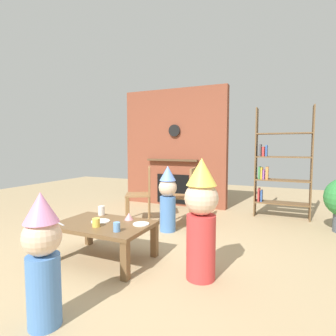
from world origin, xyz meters
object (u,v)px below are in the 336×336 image
bookshelf (278,167)px  paper_cup_near_left (101,211)px  birthday_cake_slice (129,216)px  paper_cup_near_right (96,223)px  dining_chair_middle (187,193)px  dining_chair_left (144,190)px  paper_cup_center (117,227)px  child_with_cone_hat (43,256)px  coffee_table (104,229)px  paper_plate_rear (101,221)px  child_by_the_chairs (168,197)px  child_in_pink (201,216)px  paper_plate_front (141,224)px

bookshelf → paper_cup_near_left: bookshelf is taller
bookshelf → birthday_cake_slice: bearing=-121.0°
paper_cup_near_right → dining_chair_middle: (0.36, 1.75, 0.06)m
birthday_cake_slice → dining_chair_left: dining_chair_left is taller
birthday_cake_slice → dining_chair_left: size_ratio=0.11×
paper_cup_center → birthday_cake_slice: 0.43m
paper_cup_near_right → child_with_cone_hat: child_with_cone_hat is taller
bookshelf → dining_chair_left: (-2.01, -1.16, -0.37)m
coffee_table → paper_cup_near_right: (0.01, -0.14, 0.11)m
coffee_table → paper_cup_center: paper_cup_center is taller
paper_plate_rear → child_by_the_chairs: child_by_the_chairs is taller
child_with_cone_hat → child_in_pink: child_in_pink is taller
paper_plate_rear → child_by_the_chairs: 1.20m
coffee_table → paper_cup_near_right: size_ratio=11.39×
paper_cup_near_left → dining_chair_left: size_ratio=0.12×
child_in_pink → dining_chair_left: child_in_pink is taller
paper_cup_near_right → child_with_cone_hat: size_ratio=0.10×
paper_cup_near_left → dining_chair_middle: 1.48m
paper_plate_front → dining_chair_middle: size_ratio=0.19×
child_by_the_chairs → paper_cup_near_left: bearing=-16.1°
paper_cup_center → child_by_the_chairs: child_by_the_chairs is taller
paper_cup_near_right → paper_cup_center: bearing=-8.4°
bookshelf → paper_cup_near_right: (-1.64, -2.82, -0.43)m
child_by_the_chairs → dining_chair_middle: size_ratio=1.06×
bookshelf → paper_plate_front: bearing=-116.2°
paper_plate_front → paper_plate_rear: bearing=-168.8°
paper_plate_rear → paper_cup_near_right: bearing=-65.5°
paper_cup_near_left → paper_plate_front: 0.66m
child_by_the_chairs → dining_chair_left: 0.67m
paper_cup_near_left → birthday_cake_slice: 0.42m
paper_plate_rear → dining_chair_left: 1.53m
paper_cup_center → birthday_cake_slice: (-0.12, 0.41, -0.01)m
child_by_the_chairs → birthday_cake_slice: bearing=7.8°
paper_cup_near_left → paper_cup_center: 0.70m
bookshelf → dining_chair_middle: bookshelf is taller
paper_cup_near_right → child_with_cone_hat: (0.29, -0.92, 0.04)m
child_with_cone_hat → child_in_pink: bearing=-52.1°
paper_cup_center → paper_plate_front: size_ratio=0.53×
coffee_table → child_with_cone_hat: 1.11m
coffee_table → dining_chair_middle: bearing=76.8°
paper_cup_near_left → paper_plate_rear: 0.31m
paper_cup_near_right → paper_plate_rear: size_ratio=0.44×
birthday_cake_slice → child_in_pink: 0.95m
paper_cup_center → paper_plate_rear: paper_cup_center is taller
paper_cup_near_left → paper_cup_center: bearing=-40.2°
bookshelf → child_in_pink: bearing=-102.0°
paper_cup_near_right → dining_chair_left: 1.70m
paper_cup_center → dining_chair_left: size_ratio=0.10×
bookshelf → dining_chair_middle: (-1.28, -1.07, -0.37)m
bookshelf → paper_cup_near_left: size_ratio=17.34×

